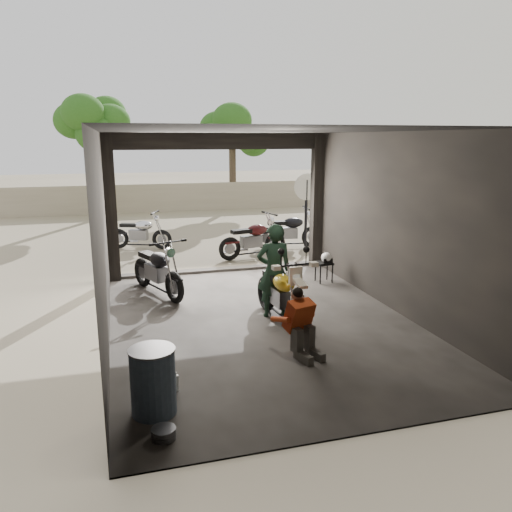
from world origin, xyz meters
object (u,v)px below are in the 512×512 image
outside_bike_b (253,236)px  rider (274,271)px  helmet (326,258)px  sign_post (306,200)px  stool (324,265)px  outside_bike_c (289,228)px  main_bike (281,290)px  outside_bike_a (140,230)px  mechanic (303,325)px  left_bike (157,266)px  oil_drum (153,382)px

outside_bike_b → rider: size_ratio=1.03×
helmet → sign_post: (0.68, 2.97, 0.87)m
rider → stool: rider is taller
outside_bike_c → stool: size_ratio=3.72×
main_bike → outside_bike_c: 6.00m
outside_bike_a → outside_bike_c: (4.11, -1.06, 0.05)m
mechanic → helmet: (1.84, 3.39, 0.09)m
mechanic → sign_post: 6.91m
main_bike → outside_bike_a: main_bike is taller
left_bike → helmet: size_ratio=7.11×
outside_bike_a → stool: 5.90m
left_bike → stool: (3.56, -0.14, -0.20)m
helmet → sign_post: sign_post is taller
left_bike → oil_drum: bearing=-117.6°
left_bike → sign_post: sign_post is taller
outside_bike_c → rider: bearing=164.5°
outside_bike_a → sign_post: bearing=-89.7°
outside_bike_b → oil_drum: (-3.14, -7.12, -0.19)m
outside_bike_b → mechanic: 6.23m
oil_drum → mechanic: bearing=24.0°
main_bike → rider: 0.40m
mechanic → outside_bike_a: bearing=87.0°
outside_bike_c → helmet: (-0.43, -3.62, -0.01)m
outside_bike_a → sign_post: (4.37, -1.71, 0.91)m
left_bike → helmet: bearing=-25.1°
stool → helmet: 0.19m
outside_bike_a → stool: outside_bike_a is taller
rider → oil_drum: size_ratio=2.12×
outside_bike_c → helmet: 3.64m
oil_drum → rider: bearing=49.5°
main_bike → stool: size_ratio=3.80×
mechanic → helmet: 3.86m
outside_bike_b → oil_drum: size_ratio=2.18×
outside_bike_c → rider: size_ratio=1.03×
outside_bike_b → sign_post: size_ratio=0.79×
mechanic → stool: (1.82, 3.45, -0.09)m
main_bike → helmet: main_bike is taller
outside_bike_b → helmet: size_ratio=6.99×
left_bike → stool: size_ratio=3.76×
mechanic → oil_drum: size_ratio=1.23×
mechanic → sign_post: bearing=52.5°
outside_bike_b → outside_bike_c: outside_bike_c is taller
helmet → stool: bearing=93.4°
oil_drum → outside_bike_b: bearing=66.2°
oil_drum → sign_post: bearing=57.3°
sign_post → outside_bike_a: bearing=168.7°
left_bike → sign_post: (4.27, 2.77, 0.86)m
outside_bike_b → stool: size_ratio=3.69×
mechanic → sign_post: sign_post is taller
sign_post → oil_drum: bearing=-112.6°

